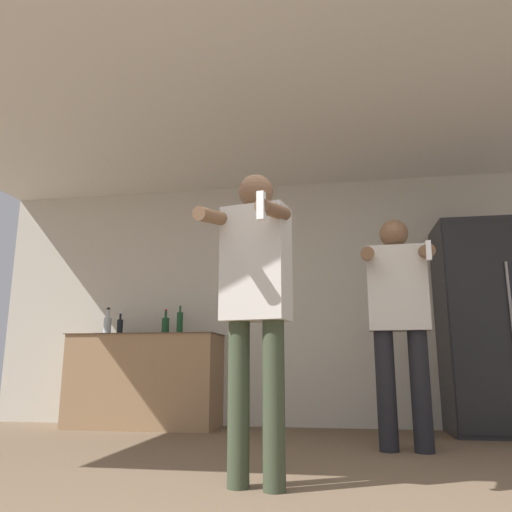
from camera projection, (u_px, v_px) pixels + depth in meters
wall_back at (314, 300)px, 5.22m from camera, size 7.00×0.06×2.55m
ceiling_slab at (300, 114)px, 3.99m from camera, size 7.00×3.60×0.05m
refrigerator at (477, 326)px, 4.58m from camera, size 0.62×0.67×1.92m
counter at (145, 380)px, 5.01m from camera, size 1.52×0.61×0.91m
bottle_amber_bourbon at (180, 323)px, 5.13m from camera, size 0.06×0.06×0.31m
bottle_dark_rum at (120, 326)px, 5.22m from camera, size 0.06×0.06×0.24m
bottle_green_wine at (165, 325)px, 5.14m from camera, size 0.08×0.08×0.26m
bottle_tall_gin at (107, 325)px, 5.25m from camera, size 0.08×0.08×0.29m
person_woman_foreground at (255, 291)px, 2.68m from camera, size 0.48×0.55×1.66m
person_man_side at (399, 312)px, 3.75m from camera, size 0.53×0.45×1.72m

